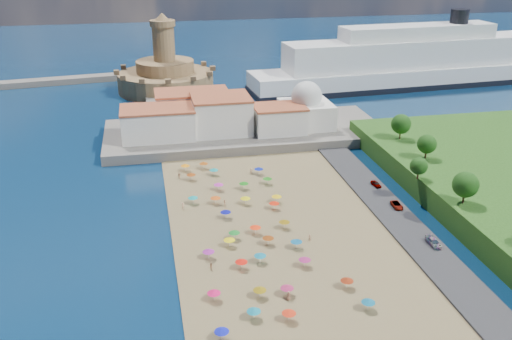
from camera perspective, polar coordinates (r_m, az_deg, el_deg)
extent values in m
plane|color=#071938|center=(120.50, 0.49, -8.13)|extent=(700.00, 700.00, 0.00)
cube|color=#59544C|center=(187.14, -1.11, 3.80)|extent=(90.00, 36.00, 3.00)
cube|color=#59544C|center=(218.16, -8.52, 6.19)|extent=(18.00, 70.00, 2.40)
cube|color=silver|center=(178.82, -9.78, 4.59)|extent=(22.00, 14.00, 9.00)
cube|color=silver|center=(181.93, -3.50, 5.52)|extent=(18.00, 16.00, 11.00)
cube|color=silver|center=(181.84, 2.33, 5.04)|extent=(16.00, 12.00, 8.00)
cube|color=silver|center=(192.67, -6.38, 6.24)|extent=(24.00, 14.00, 10.00)
cube|color=silver|center=(188.05, 5.02, 5.56)|extent=(16.00, 16.00, 8.00)
sphere|color=silver|center=(186.40, 5.08, 7.33)|extent=(10.00, 10.00, 10.00)
cylinder|color=silver|center=(185.46, 5.12, 8.46)|extent=(1.20, 1.20, 1.60)
cylinder|color=#9C764E|center=(246.44, -8.99, 8.71)|extent=(40.00, 40.00, 8.00)
cylinder|color=#9C764E|center=(245.02, -9.08, 10.19)|extent=(24.00, 24.00, 5.00)
cylinder|color=#9C764E|center=(243.23, -9.22, 12.38)|extent=(9.00, 9.00, 14.00)
cylinder|color=#9C764E|center=(241.97, -9.34, 14.29)|extent=(10.40, 10.40, 2.40)
cone|color=#9C764E|center=(241.62, -9.38, 14.92)|extent=(6.00, 6.00, 3.00)
cube|color=black|center=(262.65, 15.37, 8.40)|extent=(147.65, 32.11, 2.36)
cube|color=white|center=(261.94, 15.44, 9.08)|extent=(146.63, 31.64, 8.73)
cube|color=white|center=(259.92, 15.68, 11.26)|extent=(117.33, 25.70, 11.64)
cube|color=white|center=(258.50, 15.88, 13.15)|extent=(68.68, 18.38, 5.82)
cylinder|color=black|center=(268.17, 19.69, 14.28)|extent=(7.76, 7.76, 5.82)
cylinder|color=gray|center=(128.41, 2.84, -5.47)|extent=(0.07, 0.07, 2.00)
cone|color=#80600B|center=(127.99, 2.85, -5.11)|extent=(2.50, 2.50, 0.60)
cylinder|color=gray|center=(136.89, 1.83, -3.59)|extent=(0.07, 0.07, 2.00)
cone|color=red|center=(136.49, 1.83, -3.25)|extent=(2.50, 2.50, 0.60)
cylinder|color=gray|center=(106.29, 3.12, -11.98)|extent=(0.07, 0.07, 2.00)
cone|color=#A92454|center=(105.79, 3.13, -11.58)|extent=(2.50, 2.50, 0.60)
cylinder|color=gray|center=(140.36, 2.07, -2.90)|extent=(0.07, 0.07, 2.00)
cone|color=yellow|center=(139.98, 2.08, -2.57)|extent=(2.50, 2.50, 0.60)
cylinder|color=gray|center=(104.47, 11.14, -13.12)|extent=(0.07, 0.07, 2.00)
cone|color=#0E5E80|center=(103.96, 11.18, -12.72)|extent=(2.50, 2.50, 0.60)
cylinder|color=gray|center=(124.00, -2.19, -6.54)|extent=(0.07, 0.07, 2.00)
cone|color=#157823|center=(123.57, -2.20, -6.17)|extent=(2.50, 2.50, 0.60)
cylinder|color=gray|center=(150.37, 1.15, -1.10)|extent=(0.07, 0.07, 2.00)
cone|color=#1B7314|center=(150.01, 1.15, -0.79)|extent=(2.50, 2.50, 0.60)
cylinder|color=gray|center=(121.26, -2.67, -7.26)|extent=(0.07, 0.07, 2.00)
cone|color=yellow|center=(120.82, -2.68, -6.89)|extent=(2.50, 2.50, 0.60)
cylinder|color=gray|center=(139.32, -1.07, -3.09)|extent=(0.07, 0.07, 2.00)
cone|color=yellow|center=(138.94, -1.07, -2.76)|extent=(2.50, 2.50, 0.60)
cylinder|color=gray|center=(100.52, -0.23, -14.23)|extent=(0.07, 0.07, 2.00)
cone|color=#0F758B|center=(99.99, -0.23, -13.81)|extent=(2.50, 2.50, 0.60)
cylinder|color=gray|center=(109.43, 9.07, -11.15)|extent=(0.07, 0.07, 2.00)
cone|color=maroon|center=(108.94, 9.10, -10.76)|extent=(2.50, 2.50, 0.60)
cylinder|color=gray|center=(113.71, -1.47, -9.43)|extent=(0.07, 0.07, 2.00)
cone|color=red|center=(113.24, -1.47, -9.05)|extent=(2.50, 2.50, 0.60)
cylinder|color=gray|center=(117.41, -4.76, -8.40)|extent=(0.07, 0.07, 2.00)
cone|color=#9A2190|center=(116.95, -4.78, -8.02)|extent=(2.50, 2.50, 0.60)
cylinder|color=gray|center=(115.65, 0.41, -8.83)|extent=(0.07, 0.07, 2.00)
cone|color=#0F738F|center=(115.19, 0.42, -8.45)|extent=(2.50, 2.50, 0.60)
cylinder|color=gray|center=(100.24, 3.30, -14.39)|extent=(0.07, 0.07, 2.00)
cone|color=red|center=(99.71, 3.32, -13.97)|extent=(2.50, 2.50, 0.60)
cylinder|color=gray|center=(159.98, -7.07, 0.21)|extent=(0.07, 0.07, 2.00)
cone|color=orange|center=(159.65, -7.08, 0.51)|extent=(2.50, 2.50, 0.60)
cylinder|color=gray|center=(120.81, 4.05, -7.42)|extent=(0.07, 0.07, 2.00)
cone|color=#0F5C8C|center=(120.37, 4.06, -7.05)|extent=(2.50, 2.50, 0.60)
cylinder|color=gray|center=(160.94, -5.25, 0.43)|extent=(0.07, 0.07, 2.00)
cone|color=#9E460E|center=(160.61, -5.26, 0.73)|extent=(2.50, 2.50, 0.60)
cylinder|color=gray|center=(156.33, -4.24, -0.21)|extent=(0.07, 0.07, 2.00)
cone|color=#0E8184|center=(155.99, -4.25, 0.09)|extent=(2.50, 2.50, 0.60)
cylinder|color=gray|center=(132.85, -3.06, -4.46)|extent=(0.07, 0.07, 2.00)
cone|color=#0A0C8E|center=(132.45, -3.07, -4.12)|extent=(2.50, 2.50, 0.60)
cylinder|color=gray|center=(156.53, 0.28, -0.12)|extent=(0.07, 0.07, 2.00)
cone|color=#0B1C99|center=(156.19, 0.28, 0.19)|extent=(2.50, 2.50, 0.60)
cylinder|color=gray|center=(105.14, -4.22, -12.45)|extent=(0.07, 0.07, 2.00)
cone|color=#D91157|center=(104.63, -4.24, -12.04)|extent=(2.50, 2.50, 0.60)
cylinder|color=gray|center=(105.63, 0.37, -12.19)|extent=(0.07, 0.07, 2.00)
cone|color=#85690C|center=(105.12, 0.38, -11.79)|extent=(2.50, 2.50, 0.60)
cylinder|color=gray|center=(96.43, -3.45, -16.11)|extent=(0.07, 0.07, 2.00)
cone|color=#0E15BA|center=(95.87, -3.46, -15.69)|extent=(2.50, 2.50, 0.60)
cylinder|color=gray|center=(153.79, -6.50, -0.70)|extent=(0.07, 0.07, 2.00)
cone|color=#903A0D|center=(153.44, -6.51, -0.39)|extent=(2.50, 2.50, 0.60)
cylinder|color=gray|center=(140.45, -6.31, -3.02)|extent=(0.07, 0.07, 2.00)
cone|color=#0F8D8D|center=(140.07, -6.33, -2.68)|extent=(2.50, 2.50, 0.60)
cylinder|color=gray|center=(139.86, -4.06, -3.05)|extent=(0.07, 0.07, 2.00)
cone|color=#DA5211|center=(139.47, -4.07, -2.71)|extent=(2.50, 2.50, 0.60)
cylinder|color=gray|center=(126.01, -0.06, -6.01)|extent=(0.07, 0.07, 2.00)
cone|color=#FE310B|center=(125.59, -0.06, -5.65)|extent=(2.50, 2.50, 0.60)
cylinder|color=gray|center=(147.13, -3.76, -1.70)|extent=(0.07, 0.07, 2.00)
cone|color=#BA27A3|center=(146.76, -3.76, -1.38)|extent=(2.50, 2.50, 0.60)
cylinder|color=gray|center=(121.88, 1.22, -7.08)|extent=(0.07, 0.07, 2.00)
cone|color=#80350B|center=(121.44, 1.22, -6.71)|extent=(2.50, 2.50, 0.60)
cylinder|color=gray|center=(147.51, -1.23, -1.59)|extent=(0.07, 0.07, 2.00)
cone|color=#177715|center=(147.15, -1.24, -1.27)|extent=(2.50, 2.50, 0.60)
cylinder|color=gray|center=(114.75, 4.88, -9.20)|extent=(0.07, 0.07, 2.00)
cone|color=#9C2162|center=(114.28, 4.90, -8.81)|extent=(2.50, 2.50, 0.60)
imported|color=tan|center=(138.36, -3.18, -3.34)|extent=(0.79, 0.97, 1.89)
imported|color=tan|center=(155.43, -7.68, -0.54)|extent=(1.13, 0.78, 1.78)
imported|color=tan|center=(123.79, 5.38, -6.76)|extent=(0.75, 0.65, 1.72)
imported|color=tan|center=(137.89, -7.33, -3.60)|extent=(1.31, 1.39, 1.89)
imported|color=tan|center=(105.33, 3.29, -12.43)|extent=(1.00, 1.00, 1.76)
imported|color=tan|center=(157.19, -0.50, -0.09)|extent=(1.21, 1.18, 1.67)
imported|color=tan|center=(113.78, -4.53, -9.59)|extent=(1.01, 0.95, 1.65)
imported|color=gray|center=(126.65, 17.35, -6.91)|extent=(2.03, 4.84, 1.40)
imported|color=gray|center=(141.09, 13.90, -3.42)|extent=(2.41, 4.66, 1.26)
imported|color=gray|center=(151.62, 11.92, -1.37)|extent=(2.01, 3.94, 1.28)
cylinder|color=#382314|center=(134.66, 20.06, -2.50)|extent=(0.50, 0.50, 3.23)
sphere|color=#14380F|center=(133.53, 20.22, -1.37)|extent=(5.82, 5.82, 5.82)
cylinder|color=#382314|center=(144.79, 15.88, -0.40)|extent=(0.50, 0.50, 2.42)
sphere|color=#14380F|center=(143.99, 15.97, 0.40)|extent=(4.35, 4.35, 4.35)
cylinder|color=#382314|center=(158.82, 16.62, 1.64)|extent=(0.50, 0.50, 2.87)
sphere|color=#14380F|center=(157.97, 16.72, 2.52)|extent=(5.16, 5.16, 5.16)
cylinder|color=#382314|center=(172.29, 14.21, 3.57)|extent=(0.50, 0.50, 3.21)
sphere|color=#14380F|center=(171.41, 14.31, 4.49)|extent=(5.77, 5.77, 5.77)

